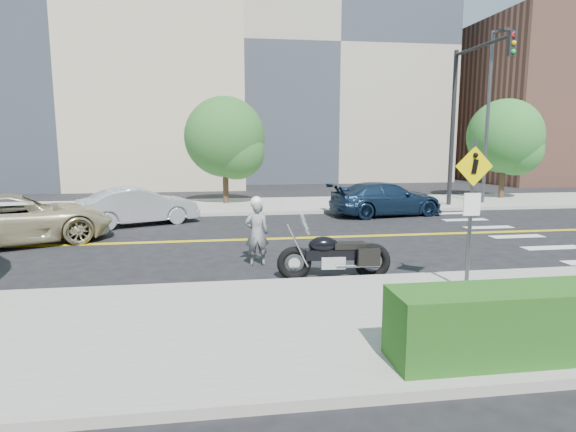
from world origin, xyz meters
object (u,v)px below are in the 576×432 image
at_px(suv, 14,219).
at_px(motorcyclist, 257,231).
at_px(parked_car_blue, 386,199).
at_px(motorcycle, 335,245).
at_px(parked_car_silver, 139,206).
at_px(pedestrian_sign, 472,201).

bearing_deg(suv, motorcyclist, -141.16).
relative_size(suv, parked_car_blue, 1.17).
bearing_deg(motorcycle, motorcyclist, 144.26).
bearing_deg(motorcyclist, suv, -26.60).
xyz_separation_m(motorcyclist, parked_car_blue, (6.09, 7.39, -0.18)).
xyz_separation_m(motorcycle, parked_car_silver, (-5.58, 7.96, -0.07)).
height_order(motorcycle, suv, suv).
xyz_separation_m(motorcyclist, motorcycle, (1.69, -1.39, -0.10)).
bearing_deg(motorcyclist, parked_car_blue, -129.46).
relative_size(pedestrian_sign, motorcyclist, 1.70).
relative_size(pedestrian_sign, parked_car_blue, 0.62).
relative_size(suv, parked_car_silver, 1.32).
distance_m(pedestrian_sign, parked_car_silver, 12.57).
distance_m(pedestrian_sign, suv, 13.05).
height_order(pedestrian_sign, parked_car_blue, pedestrian_sign).
height_order(suv, parked_car_blue, suv).
bearing_deg(pedestrian_sign, motorcycle, 143.38).
bearing_deg(suv, parked_car_silver, -71.66).
xyz_separation_m(pedestrian_sign, motorcycle, (-2.33, 1.73, -1.18)).
bearing_deg(parked_car_blue, pedestrian_sign, 159.79).
xyz_separation_m(motorcyclist, suv, (-7.12, 3.57, -0.10)).
bearing_deg(motorcyclist, pedestrian_sign, 142.22).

